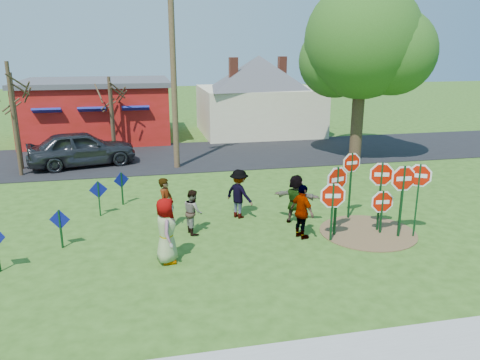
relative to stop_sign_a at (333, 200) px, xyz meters
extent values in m
plane|color=#2F5117|center=(-3.00, 1.39, -1.38)|extent=(120.00, 120.00, 0.00)
cube|color=black|center=(-3.00, 12.89, -1.36)|extent=(120.00, 7.50, 0.04)
cylinder|color=brown|center=(1.50, 0.39, -1.37)|extent=(3.20, 3.20, 0.03)
cube|color=maroon|center=(-8.50, 19.39, 0.42)|extent=(9.00, 7.00, 3.60)
cube|color=#4C4C51|center=(-8.50, 19.39, 2.37)|extent=(9.40, 7.40, 0.30)
cube|color=navy|center=(-11.00, 15.79, 1.02)|extent=(1.60, 0.78, 0.45)
cube|color=navy|center=(-8.50, 15.79, 1.02)|extent=(1.60, 0.78, 0.45)
cube|color=navy|center=(-6.00, 15.79, 1.02)|extent=(1.60, 0.78, 0.45)
cube|color=beige|center=(2.50, 19.39, 0.22)|extent=(8.00, 7.00, 3.20)
pyramid|color=#4C4C51|center=(2.50, 19.39, 4.02)|extent=(9.40, 9.40, 2.20)
cube|color=brown|center=(0.50, 18.39, 3.22)|extent=(0.55, 0.55, 1.40)
cube|color=brown|center=(4.50, 20.39, 3.22)|extent=(0.55, 0.55, 1.40)
cube|color=#103B1B|center=(0.00, 0.00, -0.42)|extent=(0.07, 0.08, 1.92)
cylinder|color=white|center=(0.00, 0.00, 0.14)|extent=(1.09, 0.21, 1.10)
cylinder|color=#B71202|center=(0.00, 0.00, 0.14)|extent=(0.94, 0.19, 0.95)
cube|color=white|center=(0.00, 0.00, 0.14)|extent=(0.48, 0.09, 0.14)
cube|color=#103B1B|center=(1.43, 1.79, -0.17)|extent=(0.06, 0.07, 2.42)
cylinder|color=white|center=(1.43, 1.79, 0.69)|extent=(0.94, 0.14, 0.95)
cylinder|color=#B71202|center=(1.43, 1.79, 0.69)|extent=(0.82, 0.13, 0.82)
cube|color=white|center=(1.43, 1.79, 0.69)|extent=(0.42, 0.06, 0.12)
cylinder|color=gold|center=(1.43, 1.79, 0.69)|extent=(0.94, 0.14, 0.95)
cube|color=#103B1B|center=(2.79, -0.25, -0.16)|extent=(0.08, 0.09, 2.45)
cylinder|color=white|center=(2.79, -0.25, 0.70)|extent=(0.87, 0.54, 1.01)
cylinder|color=#B71202|center=(2.79, -0.25, 0.70)|extent=(0.75, 0.47, 0.87)
cube|color=white|center=(2.79, -0.25, 0.70)|extent=(0.38, 0.24, 0.13)
cube|color=#103B1B|center=(1.88, 0.48, -0.20)|extent=(0.07, 0.08, 2.37)
cylinder|color=white|center=(1.88, 0.48, 0.59)|extent=(1.05, 0.30, 1.08)
cylinder|color=#B71202|center=(1.88, 0.48, 0.59)|extent=(0.90, 0.26, 0.93)
cube|color=white|center=(1.88, 0.48, 0.59)|extent=(0.46, 0.13, 0.13)
cylinder|color=gold|center=(1.88, 0.48, 0.59)|extent=(1.05, 0.29, 1.08)
cube|color=#103B1B|center=(1.86, 0.25, -0.64)|extent=(0.06, 0.07, 1.48)
cylinder|color=white|center=(1.86, 0.25, -0.28)|extent=(1.03, 0.12, 1.03)
cylinder|color=#B71202|center=(1.86, 0.25, -0.28)|extent=(0.89, 0.11, 0.89)
cube|color=white|center=(1.86, 0.25, -0.28)|extent=(0.45, 0.05, 0.13)
cube|color=#103B1B|center=(2.30, -0.16, -0.18)|extent=(0.06, 0.08, 2.40)
cylinder|color=white|center=(2.30, -0.16, 0.61)|extent=(1.14, 0.09, 1.14)
cylinder|color=#B71202|center=(2.30, -0.16, 0.61)|extent=(0.98, 0.08, 0.98)
cube|color=white|center=(2.30, -0.16, 0.61)|extent=(0.50, 0.04, 0.14)
cylinder|color=gold|center=(2.30, -0.16, 0.61)|extent=(1.14, 0.08, 1.14)
cube|color=#103B1B|center=(0.30, 0.41, -0.22)|extent=(0.08, 0.09, 2.33)
cylinder|color=white|center=(0.30, 0.41, 0.54)|extent=(1.07, 0.36, 1.12)
cylinder|color=#B71202|center=(0.30, 0.41, 0.54)|extent=(0.93, 0.32, 0.97)
cube|color=white|center=(0.30, 0.41, 0.54)|extent=(0.47, 0.16, 0.14)
cube|color=#103B1B|center=(-8.33, 1.23, -0.77)|extent=(0.06, 0.07, 1.23)
cube|color=navy|center=(-8.33, 1.23, -0.45)|extent=(0.63, 0.15, 0.64)
cube|color=#103B1B|center=(-7.39, 3.93, -0.73)|extent=(0.06, 0.07, 1.32)
cube|color=navy|center=(-7.39, 3.93, -0.37)|extent=(0.65, 0.09, 0.65)
cube|color=#103B1B|center=(-6.61, 5.03, -0.73)|extent=(0.07, 0.08, 1.31)
cube|color=navy|center=(-6.61, 5.03, -0.37)|extent=(0.57, 0.29, 0.63)
imported|color=navy|center=(-5.21, -0.43, -0.42)|extent=(0.63, 0.96, 1.94)
imported|color=#237571|center=(-5.07, 2.10, -0.48)|extent=(0.67, 0.78, 1.81)
imported|color=#955D3E|center=(-4.22, 1.60, -0.63)|extent=(0.70, 0.83, 1.50)
imported|color=#2C2D31|center=(-2.42, 2.72, -0.49)|extent=(1.23, 1.33, 1.79)
imported|color=#523260|center=(-0.83, 0.42, -0.48)|extent=(0.77, 1.14, 1.80)
imported|color=#23532F|center=(-0.58, 1.82, -0.51)|extent=(1.65, 1.28, 1.75)
imported|color=#313137|center=(-8.80, 11.77, -0.43)|extent=(5.70, 3.36, 1.82)
cylinder|color=#4C3823|center=(-4.05, 10.43, 3.31)|extent=(0.29, 0.29, 9.38)
cylinder|color=#382819|center=(5.58, 10.05, 1.13)|extent=(0.64, 0.64, 5.04)
sphere|color=#284E14|center=(5.58, 10.05, 4.91)|extent=(5.95, 5.95, 5.95)
sphere|color=#284E14|center=(6.95, 9.36, 4.34)|extent=(4.35, 4.35, 4.35)
sphere|color=#284E14|center=(4.55, 10.96, 3.88)|extent=(3.89, 3.89, 3.89)
cylinder|color=#382819|center=(-11.52, 10.44, 1.30)|extent=(0.18, 0.18, 5.37)
cylinder|color=#382819|center=(-7.34, 15.13, 0.61)|extent=(0.18, 0.18, 3.99)
cylinder|color=#382819|center=(-11.76, 11.74, 1.02)|extent=(0.18, 0.18, 4.81)
cylinder|color=#382819|center=(-7.37, 14.64, 0.81)|extent=(0.18, 0.18, 4.38)
camera|label=1|loc=(-5.73, -12.98, 4.64)|focal=35.00mm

